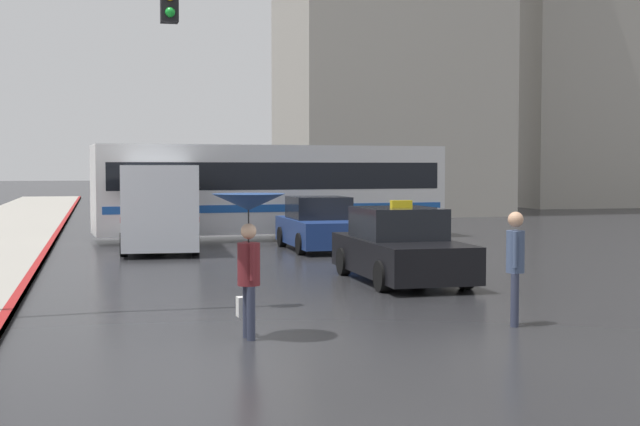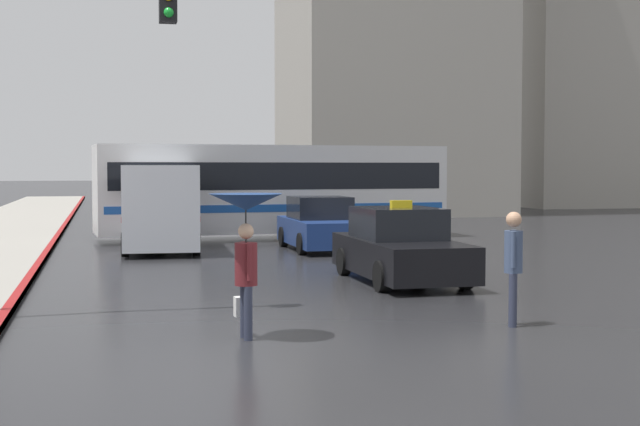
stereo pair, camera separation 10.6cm
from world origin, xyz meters
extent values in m
plane|color=#262628|center=(0.00, 0.00, 0.00)|extent=(300.00, 300.00, 0.00)
cube|color=black|center=(2.13, 6.43, 0.53)|extent=(1.80, 4.46, 0.72)
cube|color=black|center=(2.13, 6.65, 1.21)|extent=(1.58, 2.00, 0.65)
cylinder|color=black|center=(2.98, 5.05, 0.30)|extent=(0.20, 0.60, 0.60)
cylinder|color=black|center=(1.27, 5.05, 0.30)|extent=(0.20, 0.60, 0.60)
cylinder|color=black|center=(2.98, 7.81, 0.30)|extent=(0.20, 0.60, 0.60)
cylinder|color=black|center=(1.27, 7.81, 0.30)|extent=(0.20, 0.60, 0.60)
cube|color=yellow|center=(2.13, 6.43, 1.62)|extent=(0.44, 0.16, 0.16)
cube|color=navy|center=(2.20, 13.70, 0.53)|extent=(1.80, 4.14, 0.73)
cube|color=black|center=(2.20, 13.91, 1.21)|extent=(1.58, 1.86, 0.64)
cylinder|color=black|center=(3.05, 12.42, 0.30)|extent=(0.20, 0.60, 0.60)
cylinder|color=black|center=(1.34, 12.42, 0.30)|extent=(0.20, 0.60, 0.60)
cylinder|color=black|center=(3.05, 14.98, 0.30)|extent=(0.20, 0.60, 0.60)
cylinder|color=black|center=(1.34, 14.98, 0.30)|extent=(0.20, 0.60, 0.60)
cube|color=silver|center=(-2.30, 14.79, 1.30)|extent=(2.29, 5.53, 2.27)
cube|color=black|center=(-2.30, 14.79, 1.70)|extent=(2.29, 5.09, 0.58)
cube|color=red|center=(-2.30, 14.79, 1.02)|extent=(2.30, 5.31, 0.14)
cylinder|color=black|center=(-1.44, 13.11, 0.32)|extent=(0.23, 0.64, 0.63)
cylinder|color=black|center=(-3.33, 13.21, 0.32)|extent=(0.23, 0.64, 0.63)
cylinder|color=black|center=(-1.26, 16.36, 0.32)|extent=(0.23, 0.64, 0.63)
cylinder|color=black|center=(-3.16, 16.46, 0.32)|extent=(0.23, 0.64, 0.63)
cube|color=silver|center=(1.58, 17.91, 1.68)|extent=(11.63, 3.36, 2.82)
cube|color=black|center=(1.58, 17.91, 2.10)|extent=(11.06, 3.34, 0.86)
cube|color=#194C9E|center=(1.58, 17.91, 1.08)|extent=(11.29, 3.36, 0.24)
cylinder|color=black|center=(-2.34, 16.41, 0.48)|extent=(0.98, 0.35, 0.96)
cylinder|color=black|center=(-2.52, 18.80, 0.48)|extent=(0.98, 0.35, 0.96)
cylinder|color=black|center=(5.39, 16.99, 0.48)|extent=(0.98, 0.35, 0.96)
cylinder|color=black|center=(5.21, 19.39, 0.48)|extent=(0.98, 0.35, 0.96)
cylinder|color=#2D3347|center=(-1.96, 0.94, 0.37)|extent=(0.13, 0.13, 0.75)
cylinder|color=#2D3347|center=(-1.97, 1.16, 0.37)|extent=(0.13, 0.13, 0.75)
cylinder|color=maroon|center=(-1.96, 1.05, 1.05)|extent=(0.34, 0.34, 0.59)
sphere|color=#DBAD89|center=(-1.96, 1.05, 1.50)|extent=(0.22, 0.22, 0.22)
cylinder|color=maroon|center=(-1.95, 0.85, 1.09)|extent=(0.08, 0.08, 0.50)
cylinder|color=maroon|center=(-1.98, 1.24, 1.09)|extent=(0.08, 0.08, 0.50)
cone|color=navy|center=(-1.96, 1.05, 1.90)|extent=(1.01, 1.01, 0.23)
cylinder|color=black|center=(-1.96, 1.05, 1.57)|extent=(0.02, 0.02, 0.66)
cube|color=white|center=(-2.04, 1.32, 0.41)|extent=(0.11, 0.19, 0.28)
cylinder|color=#2D3347|center=(2.14, 1.22, 0.40)|extent=(0.16, 0.16, 0.80)
cylinder|color=#2D3347|center=(2.04, 1.02, 0.40)|extent=(0.16, 0.16, 0.80)
cylinder|color=#3D4C6B|center=(2.09, 1.12, 1.12)|extent=(0.37, 0.37, 0.63)
sphere|color=tan|center=(2.09, 1.12, 1.60)|extent=(0.23, 0.23, 0.23)
cylinder|color=#3D4C6B|center=(2.17, 1.28, 1.17)|extent=(0.09, 0.09, 0.54)
cylinder|color=#3D4C6B|center=(2.01, 0.96, 1.17)|extent=(0.09, 0.09, 0.54)
sphere|color=green|center=(-2.82, 3.48, 4.86)|extent=(0.16, 0.16, 0.16)
camera|label=1|loc=(-3.96, -11.07, 2.39)|focal=50.00mm
camera|label=2|loc=(-3.86, -11.09, 2.39)|focal=50.00mm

